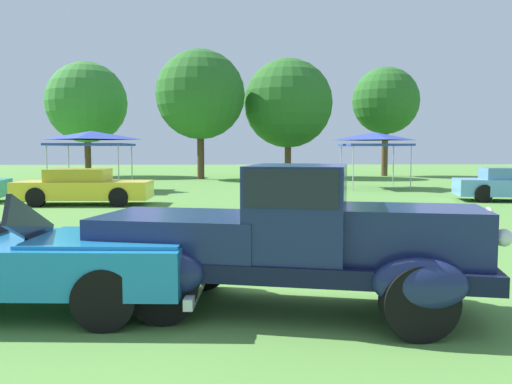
{
  "coord_description": "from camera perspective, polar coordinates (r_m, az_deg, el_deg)",
  "views": [
    {
      "loc": [
        -0.66,
        -6.63,
        1.87
      ],
      "look_at": [
        -0.28,
        2.02,
        1.18
      ],
      "focal_mm": 37.31,
      "sensor_mm": 36.0,
      "label": 1
    }
  ],
  "objects": [
    {
      "name": "ground_plane",
      "position": [
        6.92,
        3.09,
        -11.15
      ],
      "size": [
        120.0,
        120.0,
        0.0
      ],
      "primitive_type": "plane",
      "color": "#568C3D"
    },
    {
      "name": "neighbor_convertible",
      "position": [
        6.91,
        -24.03,
        -6.64
      ],
      "size": [
        4.56,
        2.0,
        1.4
      ],
      "color": "#1E7AB7",
      "rests_on": "ground_plane"
    },
    {
      "name": "treeline_mid_left",
      "position": [
        34.11,
        -6.0,
        10.33
      ],
      "size": [
        5.61,
        5.61,
        8.13
      ],
      "color": "#47331E",
      "rests_on": "ground_plane"
    },
    {
      "name": "show_car_skyblue",
      "position": [
        21.46,
        25.67,
        0.71
      ],
      "size": [
        4.14,
        2.44,
        1.22
      ],
      "color": "#669EDB",
      "rests_on": "ground_plane"
    },
    {
      "name": "canopy_tent_left_field",
      "position": [
        25.1,
        -17.23,
        5.62
      ],
      "size": [
        3.33,
        3.33,
        2.71
      ],
      "color": "#B7B7BC",
      "rests_on": "ground_plane"
    },
    {
      "name": "feature_pickup_truck",
      "position": [
        6.17,
        3.78,
        -4.82
      ],
      "size": [
        4.68,
        2.59,
        1.7
      ],
      "color": "black",
      "rests_on": "ground_plane"
    },
    {
      "name": "treeline_far_left",
      "position": [
        39.35,
        -17.71,
        9.11
      ],
      "size": [
        5.6,
        5.6,
        7.95
      ],
      "color": "#47331E",
      "rests_on": "ground_plane"
    },
    {
      "name": "treeline_center",
      "position": [
        36.26,
        3.47,
        9.46
      ],
      "size": [
        5.96,
        5.96,
        7.96
      ],
      "color": "brown",
      "rests_on": "ground_plane"
    },
    {
      "name": "show_car_yellow",
      "position": [
        19.05,
        -18.07,
        0.51
      ],
      "size": [
        4.5,
        1.78,
        1.22
      ],
      "color": "yellow",
      "rests_on": "ground_plane"
    },
    {
      "name": "treeline_mid_right",
      "position": [
        39.01,
        13.74,
        9.45
      ],
      "size": [
        4.69,
        4.69,
        7.65
      ],
      "color": "brown",
      "rests_on": "ground_plane"
    },
    {
      "name": "canopy_tent_center_field",
      "position": [
        26.33,
        12.62,
        5.65
      ],
      "size": [
        2.98,
        2.98,
        2.71
      ],
      "color": "#B7B7BC",
      "rests_on": "ground_plane"
    }
  ]
}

